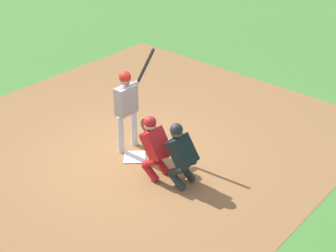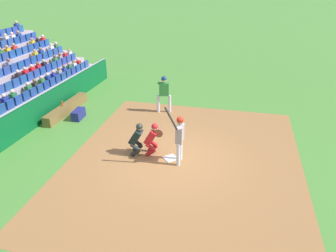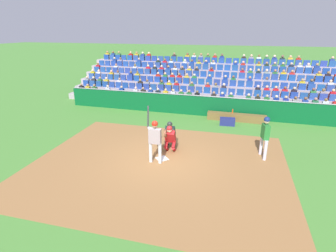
{
  "view_description": "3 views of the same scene",
  "coord_description": "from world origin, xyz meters",
  "px_view_note": "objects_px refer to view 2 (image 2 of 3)",
  "views": [
    {
      "loc": [
        -5.55,
        -5.99,
        5.45
      ],
      "look_at": [
        0.15,
        -0.78,
        0.99
      ],
      "focal_mm": 51.44,
      "sensor_mm": 36.0,
      "label": 1
    },
    {
      "loc": [
        9.24,
        2.29,
        5.96
      ],
      "look_at": [
        -0.34,
        -0.18,
        1.1
      ],
      "focal_mm": 33.56,
      "sensor_mm": 36.0,
      "label": 2
    },
    {
      "loc": [
        -2.9,
        9.33,
        5.01
      ],
      "look_at": [
        -0.05,
        -0.71,
        1.19
      ],
      "focal_mm": 28.58,
      "sensor_mm": 36.0,
      "label": 3
    }
  ],
  "objects_px": {
    "home_plate_umpire": "(137,137)",
    "water_bottle_on_bench": "(62,103)",
    "batter_at_plate": "(180,135)",
    "catcher_crouching": "(153,137)",
    "dugout_bench": "(67,108)",
    "on_deck_batter": "(164,91)",
    "home_plate_marker": "(171,158)",
    "equipment_duffel_bag": "(78,114)"
  },
  "relations": [
    {
      "from": "home_plate_umpire",
      "to": "on_deck_batter",
      "type": "distance_m",
      "value": 3.96
    },
    {
      "from": "home_plate_marker",
      "to": "equipment_duffel_bag",
      "type": "bearing_deg",
      "value": -115.02
    },
    {
      "from": "home_plate_marker",
      "to": "on_deck_batter",
      "type": "bearing_deg",
      "value": -161.63
    },
    {
      "from": "catcher_crouching",
      "to": "home_plate_umpire",
      "type": "distance_m",
      "value": 0.56
    },
    {
      "from": "batter_at_plate",
      "to": "home_plate_umpire",
      "type": "bearing_deg",
      "value": -96.41
    },
    {
      "from": "home_plate_umpire",
      "to": "dugout_bench",
      "type": "relative_size",
      "value": 0.38
    },
    {
      "from": "on_deck_batter",
      "to": "home_plate_marker",
      "type": "bearing_deg",
      "value": 18.37
    },
    {
      "from": "home_plate_marker",
      "to": "equipment_duffel_bag",
      "type": "xyz_separation_m",
      "value": [
        -2.27,
        -4.86,
        0.19
      ]
    },
    {
      "from": "batter_at_plate",
      "to": "dugout_bench",
      "type": "distance_m",
      "value": 6.76
    },
    {
      "from": "home_plate_marker",
      "to": "dugout_bench",
      "type": "xyz_separation_m",
      "value": [
        -2.71,
        -5.71,
        0.2
      ]
    },
    {
      "from": "batter_at_plate",
      "to": "equipment_duffel_bag",
      "type": "distance_m",
      "value": 5.81
    },
    {
      "from": "batter_at_plate",
      "to": "catcher_crouching",
      "type": "relative_size",
      "value": 1.76
    },
    {
      "from": "catcher_crouching",
      "to": "water_bottle_on_bench",
      "type": "height_order",
      "value": "catcher_crouching"
    },
    {
      "from": "catcher_crouching",
      "to": "on_deck_batter",
      "type": "xyz_separation_m",
      "value": [
        -3.81,
        -0.61,
        0.36
      ]
    },
    {
      "from": "water_bottle_on_bench",
      "to": "equipment_duffel_bag",
      "type": "distance_m",
      "value": 0.97
    },
    {
      "from": "catcher_crouching",
      "to": "equipment_duffel_bag",
      "type": "bearing_deg",
      "value": -117.14
    },
    {
      "from": "water_bottle_on_bench",
      "to": "equipment_duffel_bag",
      "type": "xyz_separation_m",
      "value": [
        0.2,
        0.88,
        -0.35
      ]
    },
    {
      "from": "home_plate_marker",
      "to": "on_deck_batter",
      "type": "xyz_separation_m",
      "value": [
        -3.94,
        -1.31,
        1.05
      ]
    },
    {
      "from": "equipment_duffel_bag",
      "to": "batter_at_plate",
      "type": "bearing_deg",
      "value": 60.03
    },
    {
      "from": "batter_at_plate",
      "to": "dugout_bench",
      "type": "xyz_separation_m",
      "value": [
        -2.88,
        -6.06,
        -0.87
      ]
    },
    {
      "from": "home_plate_marker",
      "to": "home_plate_umpire",
      "type": "bearing_deg",
      "value": -90.08
    },
    {
      "from": "catcher_crouching",
      "to": "batter_at_plate",
      "type": "bearing_deg",
      "value": 73.47
    },
    {
      "from": "catcher_crouching",
      "to": "equipment_duffel_bag",
      "type": "height_order",
      "value": "catcher_crouching"
    },
    {
      "from": "on_deck_batter",
      "to": "equipment_duffel_bag",
      "type": "bearing_deg",
      "value": -64.71
    },
    {
      "from": "dugout_bench",
      "to": "on_deck_batter",
      "type": "bearing_deg",
      "value": 105.69
    },
    {
      "from": "home_plate_umpire",
      "to": "water_bottle_on_bench",
      "type": "xyz_separation_m",
      "value": [
        -2.47,
        -4.5,
        -0.12
      ]
    },
    {
      "from": "water_bottle_on_bench",
      "to": "on_deck_batter",
      "type": "height_order",
      "value": "on_deck_batter"
    },
    {
      "from": "home_plate_marker",
      "to": "batter_at_plate",
      "type": "relative_size",
      "value": 0.2
    },
    {
      "from": "home_plate_umpire",
      "to": "water_bottle_on_bench",
      "type": "height_order",
      "value": "home_plate_umpire"
    },
    {
      "from": "home_plate_marker",
      "to": "batter_at_plate",
      "type": "bearing_deg",
      "value": 63.04
    },
    {
      "from": "dugout_bench",
      "to": "equipment_duffel_bag",
      "type": "height_order",
      "value": "dugout_bench"
    },
    {
      "from": "home_plate_marker",
      "to": "batter_at_plate",
      "type": "height_order",
      "value": "batter_at_plate"
    },
    {
      "from": "dugout_bench",
      "to": "on_deck_batter",
      "type": "distance_m",
      "value": 4.65
    },
    {
      "from": "water_bottle_on_bench",
      "to": "home_plate_marker",
      "type": "bearing_deg",
      "value": 66.7
    },
    {
      "from": "home_plate_umpire",
      "to": "on_deck_batter",
      "type": "xyz_separation_m",
      "value": [
        -3.94,
        -0.07,
        0.38
      ]
    },
    {
      "from": "catcher_crouching",
      "to": "dugout_bench",
      "type": "relative_size",
      "value": 0.38
    },
    {
      "from": "home_plate_marker",
      "to": "water_bottle_on_bench",
      "type": "bearing_deg",
      "value": -113.3
    },
    {
      "from": "batter_at_plate",
      "to": "catcher_crouching",
      "type": "bearing_deg",
      "value": -106.53
    },
    {
      "from": "equipment_duffel_bag",
      "to": "catcher_crouching",
      "type": "bearing_deg",
      "value": 58.03
    },
    {
      "from": "batter_at_plate",
      "to": "catcher_crouching",
      "type": "distance_m",
      "value": 1.15
    },
    {
      "from": "batter_at_plate",
      "to": "water_bottle_on_bench",
      "type": "height_order",
      "value": "batter_at_plate"
    },
    {
      "from": "batter_at_plate",
      "to": "on_deck_batter",
      "type": "xyz_separation_m",
      "value": [
        -4.12,
        -1.66,
        -0.02
      ]
    }
  ]
}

